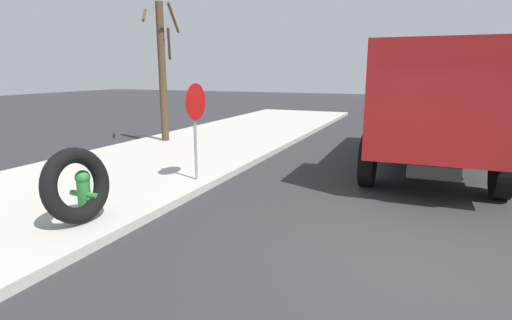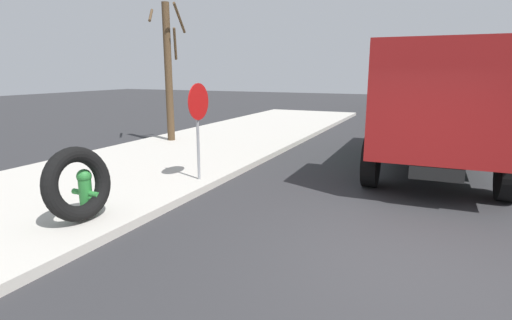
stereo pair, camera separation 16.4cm
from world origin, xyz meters
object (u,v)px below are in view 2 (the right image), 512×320
at_px(dump_truck_green, 439,106).
at_px(bare_tree, 168,69).
at_px(fire_hydrant, 86,191).
at_px(stop_sign, 198,114).
at_px(dump_truck_gray, 436,84).
at_px(dump_truck_blue, 460,90).
at_px(loose_tire, 78,184).

distance_m(dump_truck_green, bare_tree, 8.21).
relative_size(fire_hydrant, stop_sign, 0.37).
xyz_separation_m(dump_truck_gray, bare_tree, (-17.40, 7.88, 0.87)).
height_order(dump_truck_blue, bare_tree, bare_tree).
height_order(fire_hydrant, stop_sign, stop_sign).
bearing_deg(dump_truck_green, loose_tire, 142.76).
bearing_deg(dump_truck_green, dump_truck_blue, -4.78).
bearing_deg(stop_sign, dump_truck_green, -51.65).
height_order(stop_sign, dump_truck_green, dump_truck_green).
height_order(loose_tire, dump_truck_gray, dump_truck_gray).
height_order(dump_truck_gray, bare_tree, bare_tree).
distance_m(fire_hydrant, loose_tire, 0.34).
height_order(fire_hydrant, dump_truck_green, dump_truck_green).
bearing_deg(loose_tire, bare_tree, 25.29).
xyz_separation_m(fire_hydrant, bare_tree, (6.57, 3.10, 1.93)).
bearing_deg(dump_truck_blue, fire_hydrant, 160.02).
bearing_deg(dump_truck_green, dump_truck_gray, 0.92).
bearing_deg(bare_tree, stop_sign, -137.63).
relative_size(dump_truck_green, dump_truck_gray, 1.00).
bearing_deg(dump_truck_blue, loose_tire, 160.68).
relative_size(dump_truck_blue, dump_truck_gray, 1.01).
distance_m(loose_tire, dump_truck_blue, 17.47).
relative_size(dump_truck_gray, bare_tree, 1.60).
bearing_deg(stop_sign, bare_tree, 42.37).
height_order(loose_tire, dump_truck_green, dump_truck_green).
distance_m(stop_sign, bare_tree, 5.41).
bearing_deg(dump_truck_gray, loose_tire, 169.12).
bearing_deg(fire_hydrant, stop_sign, -10.62).
xyz_separation_m(stop_sign, dump_truck_green, (3.61, -4.57, 0.05)).
bearing_deg(stop_sign, fire_hydrant, 169.38).
distance_m(dump_truck_green, dump_truck_blue, 10.00).
bearing_deg(fire_hydrant, dump_truck_blue, -19.98).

